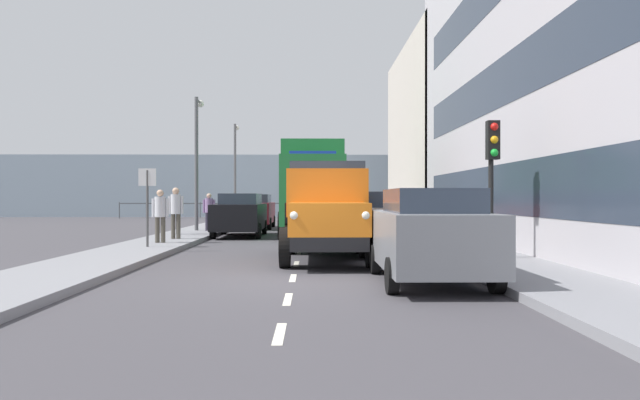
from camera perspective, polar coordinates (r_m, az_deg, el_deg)
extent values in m
plane|color=#423F44|center=(23.29, -1.68, -3.61)|extent=(80.00, 80.00, 0.00)
cube|color=gray|center=(23.66, 9.48, -3.37)|extent=(2.21, 42.58, 0.15)
cube|color=gray|center=(23.81, -12.77, -3.35)|extent=(2.21, 42.58, 0.15)
cube|color=silver|center=(6.94, -3.93, -12.77)|extent=(0.12, 1.10, 0.01)
cube|color=silver|center=(9.17, -3.13, -9.56)|extent=(0.12, 1.10, 0.01)
cube|color=silver|center=(11.52, -2.64, -7.55)|extent=(0.12, 1.10, 0.01)
cube|color=silver|center=(13.94, -2.31, -6.19)|extent=(0.12, 1.10, 0.01)
cube|color=silver|center=(16.66, -2.05, -5.13)|extent=(0.12, 1.10, 0.01)
cube|color=silver|center=(19.47, -1.86, -4.35)|extent=(0.12, 1.10, 0.01)
cube|color=silver|center=(22.12, -1.73, -3.80)|extent=(0.12, 1.10, 0.01)
cube|color=silver|center=(24.72, -1.63, -3.38)|extent=(0.12, 1.10, 0.01)
cube|color=silver|center=(27.60, -1.53, -3.00)|extent=(0.12, 1.10, 0.01)
cube|color=silver|center=(30.26, -1.47, -2.71)|extent=(0.12, 1.10, 0.01)
cube|color=silver|center=(33.24, -1.40, -2.45)|extent=(0.12, 1.10, 0.01)
cube|color=silver|center=(36.02, -1.35, -2.24)|extent=(0.12, 1.10, 0.01)
cube|color=silver|center=(38.51, -1.31, -2.08)|extent=(0.12, 1.10, 0.01)
cube|color=silver|center=(40.98, -1.28, -1.94)|extent=(0.12, 1.10, 0.01)
cube|color=#2D3847|center=(14.80, 20.35, 1.14)|extent=(0.08, 23.40, 1.40)
cube|color=#2D3847|center=(15.15, 20.37, 12.56)|extent=(0.08, 23.40, 1.40)
cube|color=beige|center=(35.31, 13.82, 6.08)|extent=(7.07, 13.99, 10.31)
cube|color=#8C9EAD|center=(47.54, -1.21, 1.37)|extent=(80.00, 0.80, 5.00)
cylinder|color=#4C5156|center=(46.01, 16.48, -0.97)|extent=(0.08, 0.08, 1.20)
cylinder|color=#4C5156|center=(45.45, 14.07, -0.98)|extent=(0.08, 0.08, 1.20)
cylinder|color=#4C5156|center=(44.98, 11.60, -0.99)|extent=(0.08, 0.08, 1.20)
cylinder|color=#4C5156|center=(44.60, 9.09, -1.00)|extent=(0.08, 0.08, 1.20)
cylinder|color=#4C5156|center=(44.30, 6.54, -1.00)|extent=(0.08, 0.08, 1.20)
cylinder|color=#4C5156|center=(44.09, 3.96, -1.01)|extent=(0.08, 0.08, 1.20)
cylinder|color=#4C5156|center=(43.97, 1.36, -1.01)|extent=(0.08, 0.08, 1.20)
cylinder|color=#4C5156|center=(43.94, -1.24, -1.01)|extent=(0.08, 0.08, 1.20)
cylinder|color=#4C5156|center=(44.01, -3.85, -1.01)|extent=(0.08, 0.08, 1.20)
cylinder|color=#4C5156|center=(44.16, -6.44, -1.01)|extent=(0.08, 0.08, 1.20)
cylinder|color=#4C5156|center=(44.40, -9.01, -1.00)|extent=(0.08, 0.08, 1.20)
cylinder|color=#4C5156|center=(44.73, -11.55, -0.99)|extent=(0.08, 0.08, 1.20)
cylinder|color=#4C5156|center=(45.15, -14.04, -0.99)|extent=(0.08, 0.08, 1.20)
cylinder|color=#4C5156|center=(45.65, -16.49, -0.97)|extent=(0.08, 0.08, 1.20)
cylinder|color=#4C5156|center=(46.23, -18.87, -0.96)|extent=(0.08, 0.08, 1.20)
cube|color=#4C5156|center=(43.94, -1.24, -0.33)|extent=(28.00, 0.08, 0.08)
cube|color=black|center=(14.80, 0.63, -3.49)|extent=(1.64, 5.60, 0.30)
cube|color=orange|center=(12.93, 0.83, -1.82)|extent=(1.72, 1.90, 0.70)
cube|color=silver|center=(12.04, 0.95, -2.12)|extent=(1.16, 0.08, 0.56)
sphere|color=white|center=(12.08, 4.44, -1.49)|extent=(0.20, 0.20, 0.20)
sphere|color=white|center=(12.03, -2.55, -1.50)|extent=(0.20, 0.20, 0.20)
cube|color=orange|center=(14.44, 0.67, 0.68)|extent=(1.93, 1.34, 1.15)
cube|color=#2D3847|center=(14.45, 0.67, 2.56)|extent=(1.78, 1.23, 0.56)
cube|color=#2D2319|center=(16.13, 0.52, -2.37)|extent=(2.10, 2.80, 0.16)
cube|color=black|center=(16.17, 4.09, -1.23)|extent=(0.08, 2.80, 0.56)
cube|color=black|center=(16.13, -3.07, -1.23)|extent=(0.08, 2.80, 0.56)
cylinder|color=black|center=(13.20, 5.02, -4.60)|extent=(0.24, 0.90, 0.90)
cylinder|color=black|center=(13.15, -3.41, -4.62)|extent=(0.24, 0.90, 0.90)
cylinder|color=black|center=(16.40, 3.89, -3.66)|extent=(0.24, 0.90, 0.90)
cylinder|color=black|center=(16.36, -2.89, -3.67)|extent=(0.24, 0.90, 0.90)
cube|color=#1E7033|center=(21.92, -0.71, 0.91)|extent=(2.40, 2.21, 2.60)
cube|color=#2D3847|center=(21.94, -0.71, 2.41)|extent=(2.20, 2.04, 0.80)
cube|color=#1933B2|center=(21.98, -0.71, 4.56)|extent=(1.75, 0.20, 0.16)
cube|color=#1E7033|center=(25.93, -0.72, 2.02)|extent=(2.50, 5.95, 3.00)
cube|color=black|center=(25.00, -0.72, -1.74)|extent=(2.00, 8.07, 0.36)
cylinder|color=black|center=(22.06, 2.28, -2.47)|extent=(0.28, 1.04, 1.04)
cylinder|color=black|center=(22.06, -3.70, -2.47)|extent=(0.28, 1.04, 1.04)
cylinder|color=black|center=(25.67, 1.85, -2.09)|extent=(0.28, 1.04, 1.04)
cylinder|color=black|center=(25.66, -3.29, -2.09)|extent=(0.28, 1.04, 1.04)
cylinder|color=black|center=(27.79, 1.65, -1.91)|extent=(0.28, 1.04, 1.04)
cylinder|color=black|center=(27.79, -3.09, -1.91)|extent=(0.28, 1.04, 1.04)
cube|color=slate|center=(11.00, 10.50, -3.75)|extent=(1.79, 4.09, 1.00)
cube|color=#2D3847|center=(10.78, 10.71, -0.06)|extent=(1.47, 2.25, 0.42)
cylinder|color=black|center=(12.16, 5.38, -5.73)|extent=(0.18, 0.60, 0.60)
cylinder|color=black|center=(12.46, 13.21, -5.59)|extent=(0.18, 0.60, 0.60)
cylinder|color=black|center=(9.66, 6.99, -7.28)|extent=(0.18, 0.60, 0.60)
cylinder|color=black|center=(10.03, 16.73, -7.01)|extent=(0.18, 0.60, 0.60)
cube|color=#B7BABF|center=(16.76, 6.60, -2.37)|extent=(1.75, 4.50, 1.00)
cube|color=#2D3847|center=(16.54, 6.69, 0.05)|extent=(1.44, 2.47, 0.42)
cylinder|color=black|center=(18.09, 3.40, -3.77)|extent=(0.18, 0.60, 0.60)
cylinder|color=black|center=(18.28, 8.63, -3.73)|extent=(0.18, 0.60, 0.60)
cylinder|color=black|center=(15.32, 4.16, -4.50)|extent=(0.18, 0.60, 0.60)
cylinder|color=black|center=(15.55, 10.31, -4.43)|extent=(0.18, 0.60, 0.60)
cube|color=#B21E1E|center=(22.90, 4.62, -1.67)|extent=(1.70, 4.59, 1.00)
cube|color=#2D3847|center=(22.68, 4.66, 0.11)|extent=(1.39, 2.52, 0.42)
cylinder|color=black|center=(24.28, 2.40, -2.74)|extent=(0.18, 0.60, 0.60)
cylinder|color=black|center=(24.42, 6.19, -2.73)|extent=(0.18, 0.60, 0.60)
cylinder|color=black|center=(21.44, 2.82, -3.14)|extent=(0.18, 0.60, 0.60)
cylinder|color=black|center=(21.60, 7.10, -3.11)|extent=(0.18, 0.60, 0.60)
cube|color=white|center=(28.98, 3.49, -1.27)|extent=(1.73, 3.88, 1.00)
cube|color=#2D3847|center=(28.77, 3.51, 0.14)|extent=(1.41, 2.13, 0.42)
cylinder|color=black|center=(30.15, 1.76, -2.16)|extent=(0.18, 0.60, 0.60)
cylinder|color=black|center=(30.27, 4.86, -2.15)|extent=(0.18, 0.60, 0.60)
cylinder|color=black|center=(27.75, 1.98, -2.37)|extent=(0.18, 0.60, 0.60)
cylinder|color=black|center=(27.88, 5.35, -2.36)|extent=(0.18, 0.60, 0.60)
cube|color=black|center=(23.79, -7.74, -1.60)|extent=(1.80, 4.46, 1.00)
cube|color=#2D3847|center=(23.97, -7.68, 0.11)|extent=(1.48, 2.46, 0.42)
cylinder|color=black|center=(22.34, -5.99, -3.00)|extent=(0.18, 0.60, 0.60)
cylinder|color=black|center=(22.57, -10.33, -2.97)|extent=(0.18, 0.60, 0.60)
cylinder|color=black|center=(25.10, -5.41, -2.64)|extent=(0.18, 0.60, 0.60)
cylinder|color=black|center=(25.29, -9.28, -2.62)|extent=(0.18, 0.60, 0.60)
cube|color=maroon|center=(29.91, -6.31, -1.22)|extent=(1.73, 4.58, 1.00)
cube|color=#2D3847|center=(30.10, -6.27, 0.14)|extent=(1.42, 2.52, 0.42)
cylinder|color=black|center=(28.44, -4.93, -2.30)|extent=(0.18, 0.60, 0.60)
cylinder|color=black|center=(28.61, -8.22, -2.29)|extent=(0.18, 0.60, 0.60)
cylinder|color=black|center=(31.27, -4.55, -2.07)|extent=(0.18, 0.60, 0.60)
cylinder|color=black|center=(31.42, -7.55, -2.06)|extent=(0.18, 0.60, 0.60)
cylinder|color=#4C473D|center=(19.07, -14.96, -2.81)|extent=(0.14, 0.14, 0.81)
cylinder|color=#4C473D|center=(19.12, -15.49, -2.80)|extent=(0.14, 0.14, 0.81)
cylinder|color=silver|center=(19.07, -15.23, -0.64)|extent=(0.34, 0.34, 0.64)
cylinder|color=silver|center=(19.02, -14.59, -0.74)|extent=(0.09, 0.09, 0.59)
cylinder|color=silver|center=(19.13, -15.87, -0.73)|extent=(0.09, 0.09, 0.59)
sphere|color=tan|center=(19.07, -15.23, 0.65)|extent=(0.22, 0.22, 0.22)
cylinder|color=#4C473D|center=(20.72, -13.56, -2.50)|extent=(0.14, 0.14, 0.85)
cylinder|color=#4C473D|center=(20.76, -14.04, -2.49)|extent=(0.14, 0.14, 0.85)
cylinder|color=silver|center=(20.72, -13.80, -0.39)|extent=(0.34, 0.34, 0.67)
cylinder|color=silver|center=(20.67, -13.21, -0.48)|extent=(0.09, 0.09, 0.62)
cylinder|color=silver|center=(20.77, -14.40, -0.48)|extent=(0.09, 0.09, 0.62)
sphere|color=tan|center=(20.72, -13.81, 0.86)|extent=(0.23, 0.23, 0.23)
cylinder|color=#383342|center=(23.28, -13.60, -2.23)|extent=(0.14, 0.14, 0.83)
cylinder|color=#383342|center=(23.32, -14.03, -2.22)|extent=(0.14, 0.14, 0.83)
cylinder|color=#2D4C8C|center=(23.28, -13.82, -0.40)|extent=(0.34, 0.34, 0.66)
cylinder|color=#2D4C8C|center=(23.23, -13.29, -0.48)|extent=(0.09, 0.09, 0.60)
cylinder|color=#2D4C8C|center=(23.33, -14.34, -0.48)|extent=(0.09, 0.09, 0.60)
sphere|color=tan|center=(23.27, -13.82, 0.68)|extent=(0.22, 0.22, 0.22)
cylinder|color=#383342|center=(25.43, -10.51, -2.08)|extent=(0.14, 0.14, 0.77)
cylinder|color=#383342|center=(25.46, -10.91, -2.08)|extent=(0.14, 0.14, 0.77)
cylinder|color=gray|center=(25.43, -10.71, -0.52)|extent=(0.34, 0.34, 0.61)
cylinder|color=gray|center=(25.39, -10.22, -0.59)|extent=(0.09, 0.09, 0.56)
cylinder|color=gray|center=(25.47, -11.20, -0.59)|extent=(0.09, 0.09, 0.56)
sphere|color=tan|center=(25.43, -10.71, 0.40)|extent=(0.21, 0.21, 0.21)
cylinder|color=black|center=(14.38, 16.23, 0.97)|extent=(0.12, 0.12, 3.20)
cube|color=black|center=(14.31, 16.40, 5.58)|extent=(0.28, 0.24, 0.90)
sphere|color=red|center=(14.23, 16.54, 6.83)|extent=(0.18, 0.18, 0.18)
sphere|color=orange|center=(14.20, 16.54, 5.63)|extent=(0.18, 0.18, 0.18)
sphere|color=green|center=(14.17, 16.54, 4.42)|extent=(0.18, 0.18, 0.18)
cylinder|color=#59595B|center=(25.93, -11.89, 3.47)|extent=(0.16, 0.16, 5.75)
cylinder|color=#59595B|center=(26.66, -11.70, 9.38)|extent=(0.10, 0.90, 0.10)
sphere|color=silver|center=(27.09, -11.52, 9.13)|extent=(0.32, 0.32, 0.32)
cylinder|color=#59595B|center=(38.16, -8.24, 2.73)|extent=(0.16, 0.16, 6.14)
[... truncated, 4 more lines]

